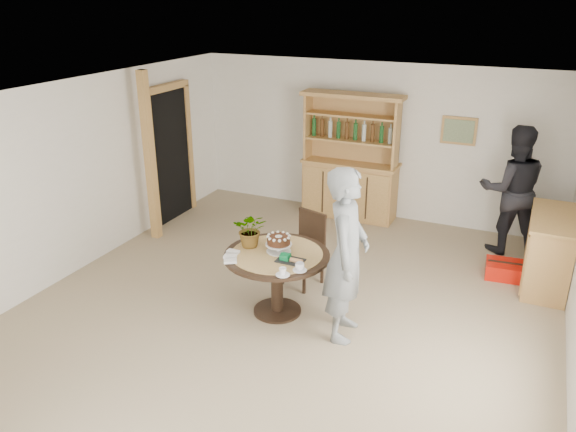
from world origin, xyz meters
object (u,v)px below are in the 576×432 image
at_px(hutch, 350,176).
at_px(sideboard, 549,251).
at_px(dining_table, 277,265).
at_px(dining_chair, 307,244).
at_px(red_suitcase, 510,270).
at_px(teen_boy, 346,255).
at_px(adult_person, 512,190).

height_order(hutch, sideboard, hutch).
bearing_deg(dining_table, hutch, 93.70).
relative_size(dining_chair, red_suitcase, 1.49).
relative_size(dining_table, red_suitcase, 1.89).
distance_m(dining_table, teen_boy, 0.92).
bearing_deg(hutch, dining_chair, -84.50).
bearing_deg(teen_boy, hutch, 8.91).
height_order(sideboard, teen_boy, teen_boy).
bearing_deg(dining_chair, sideboard, 39.39).
xyz_separation_m(sideboard, adult_person, (-0.56, 0.89, 0.45)).
distance_m(sideboard, teen_boy, 2.93).
bearing_deg(red_suitcase, dining_chair, -158.73).
relative_size(sideboard, adult_person, 0.68).
height_order(sideboard, adult_person, adult_person).
xyz_separation_m(dining_table, red_suitcase, (2.41, 2.02, -0.50)).
distance_m(teen_boy, adult_person, 3.31).
relative_size(dining_chair, teen_boy, 0.50).
xyz_separation_m(adult_person, red_suitcase, (0.14, -0.87, -0.82)).
xyz_separation_m(dining_chair, teen_boy, (0.83, -0.93, 0.42)).
bearing_deg(hutch, adult_person, -8.17).
distance_m(sideboard, dining_chair, 3.04).
height_order(teen_boy, red_suitcase, teen_boy).
xyz_separation_m(sideboard, teen_boy, (-1.98, -2.10, 0.48)).
distance_m(hutch, red_suitcase, 2.95).
bearing_deg(sideboard, hutch, 157.79).
height_order(sideboard, dining_chair, dining_chair).
bearing_deg(sideboard, dining_chair, -157.28).
distance_m(dining_table, red_suitcase, 3.19).
bearing_deg(sideboard, adult_person, 122.29).
distance_m(dining_table, dining_chair, 0.83).
distance_m(dining_chair, teen_boy, 1.31).
bearing_deg(sideboard, dining_table, -144.73).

